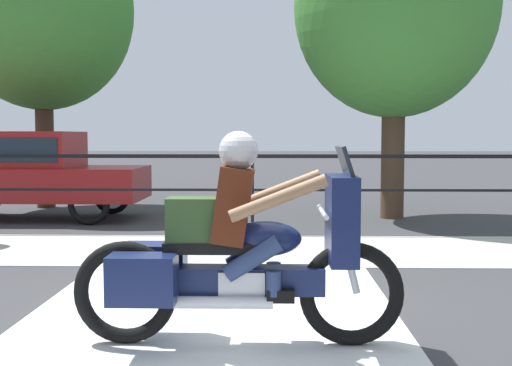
# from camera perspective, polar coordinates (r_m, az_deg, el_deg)

# --- Properties ---
(ground_plane) EXTENTS (120.00, 120.00, 0.00)m
(ground_plane) POSITION_cam_1_polar(r_m,az_deg,el_deg) (5.51, -1.98, -12.22)
(ground_plane) COLOR #38383A
(sidewalk_band) EXTENTS (44.00, 2.40, 0.01)m
(sidewalk_band) POSITION_cam_1_polar(r_m,az_deg,el_deg) (8.82, -0.63, -5.92)
(sidewalk_band) COLOR #B7B2A8
(sidewalk_band) RESTS_ON ground
(crosswalk_band) EXTENTS (3.22, 6.00, 0.01)m
(crosswalk_band) POSITION_cam_1_polar(r_m,az_deg,el_deg) (5.33, -4.24, -12.75)
(crosswalk_band) COLOR silver
(crosswalk_band) RESTS_ON ground
(fence_railing) EXTENTS (36.00, 0.05, 1.26)m
(fence_railing) POSITION_cam_1_polar(r_m,az_deg,el_deg) (10.20, -0.32, 1.05)
(fence_railing) COLOR black
(fence_railing) RESTS_ON ground
(motorcycle) EXTENTS (2.47, 0.76, 1.59)m
(motorcycle) POSITION_cam_1_polar(r_m,az_deg,el_deg) (4.77, -1.59, -6.05)
(motorcycle) COLOR black
(motorcycle) RESTS_ON ground
(parked_car) EXTENTS (4.14, 1.75, 1.64)m
(parked_car) POSITION_cam_1_polar(r_m,az_deg,el_deg) (12.70, -19.70, 1.18)
(parked_car) COLOR maroon
(parked_car) RESTS_ON ground
(tree_behind_sign) EXTENTS (3.75, 3.75, 6.02)m
(tree_behind_sign) POSITION_cam_1_polar(r_m,az_deg,el_deg) (12.59, 12.26, 15.02)
(tree_behind_sign) COLOR #473323
(tree_behind_sign) RESTS_ON ground
(tree_behind_car) EXTENTS (3.88, 3.88, 6.38)m
(tree_behind_car) POSITION_cam_1_polar(r_m,az_deg,el_deg) (14.87, -18.51, 14.35)
(tree_behind_car) COLOR #473323
(tree_behind_car) RESTS_ON ground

